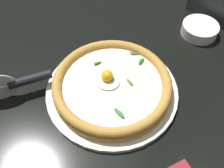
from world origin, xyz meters
TOP-DOWN VIEW (x-y plane):
  - ground_plane at (0.00, 0.00)m, footprint 2.40×2.40m
  - pizza_plate at (0.04, -0.02)m, footprint 0.33×0.33m
  - pizza at (0.04, -0.02)m, footprint 0.29×0.29m
  - side_bowl at (0.00, -0.36)m, footprint 0.11×0.11m
  - pizza_cutter at (0.20, 0.14)m, footprint 0.08×0.16m

SIDE VIEW (x-z plane):
  - ground_plane at x=0.00m, z-range -0.03..0.00m
  - pizza_plate at x=0.04m, z-range 0.00..0.01m
  - side_bowl at x=0.00m, z-range 0.00..0.03m
  - pizza at x=0.04m, z-range 0.00..0.06m
  - pizza_cutter at x=0.20m, z-range 0.00..0.08m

